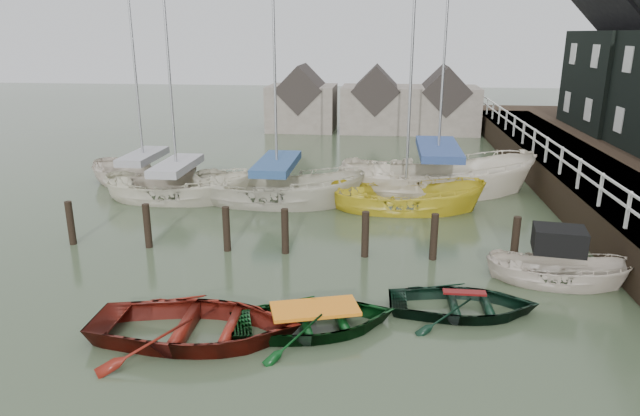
# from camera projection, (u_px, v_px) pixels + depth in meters

# --- Properties ---
(ground) EXTENTS (120.00, 120.00, 0.00)m
(ground) POSITION_uv_depth(u_px,v_px,m) (312.00, 299.00, 14.29)
(ground) COLOR #2F3D27
(ground) RESTS_ON ground
(pier) EXTENTS (3.04, 32.00, 2.70)m
(pier) POSITION_uv_depth(u_px,v_px,m) (581.00, 183.00, 22.55)
(pier) COLOR black
(pier) RESTS_ON ground
(mooring_pilings) EXTENTS (13.72, 0.22, 1.80)m
(mooring_pilings) POSITION_uv_depth(u_px,v_px,m) (288.00, 238.00, 17.12)
(mooring_pilings) COLOR black
(mooring_pilings) RESTS_ON ground
(far_sheds) EXTENTS (14.00, 4.08, 4.39)m
(far_sheds) POSITION_uv_depth(u_px,v_px,m) (373.00, 103.00, 38.35)
(far_sheds) COLOR #665B51
(far_sheds) RESTS_ON ground
(rowboat_red) EXTENTS (4.69, 3.43, 0.95)m
(rowboat_red) POSITION_uv_depth(u_px,v_px,m) (197.00, 339.00, 12.42)
(rowboat_red) COLOR #5C150D
(rowboat_red) RESTS_ON ground
(rowboat_green) EXTENTS (4.35, 3.65, 0.77)m
(rowboat_green) POSITION_uv_depth(u_px,v_px,m) (315.00, 330.00, 12.81)
(rowboat_green) COLOR black
(rowboat_green) RESTS_ON ground
(rowboat_dkgreen) EXTENTS (3.59, 2.62, 0.73)m
(rowboat_dkgreen) POSITION_uv_depth(u_px,v_px,m) (463.00, 313.00, 13.59)
(rowboat_dkgreen) COLOR black
(rowboat_dkgreen) RESTS_ON ground
(motorboat) EXTENTS (3.83, 1.90, 2.20)m
(motorboat) POSITION_uv_depth(u_px,v_px,m) (556.00, 279.00, 15.15)
(motorboat) COLOR beige
(motorboat) RESTS_ON ground
(sailboat_a) EXTENTS (6.05, 2.33, 10.22)m
(sailboat_a) POSITION_uv_depth(u_px,v_px,m) (179.00, 198.00, 22.75)
(sailboat_a) COLOR beige
(sailboat_a) RESTS_ON ground
(sailboat_b) EXTENTS (6.91, 2.77, 10.69)m
(sailboat_b) POSITION_uv_depth(u_px,v_px,m) (278.00, 201.00, 22.36)
(sailboat_b) COLOR beige
(sailboat_b) RESTS_ON ground
(sailboat_c) EXTENTS (5.87, 2.28, 10.45)m
(sailboat_c) POSITION_uv_depth(u_px,v_px,m) (405.00, 209.00, 21.50)
(sailboat_c) COLOR gold
(sailboat_c) RESTS_ON ground
(sailboat_d) EXTENTS (8.53, 4.21, 13.73)m
(sailboat_d) POSITION_uv_depth(u_px,v_px,m) (436.00, 191.00, 23.75)
(sailboat_d) COLOR beige
(sailboat_d) RESTS_ON ground
(sailboat_e) EXTENTS (6.13, 4.19, 10.70)m
(sailboat_e) POSITION_uv_depth(u_px,v_px,m) (146.00, 185.00, 24.71)
(sailboat_e) COLOR beige
(sailboat_e) RESTS_ON ground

